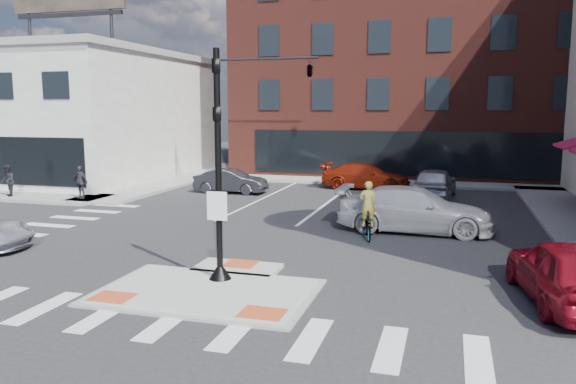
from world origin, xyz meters
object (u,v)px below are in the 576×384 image
(cyclist, at_px, (367,219))
(bg_car_red, at_px, (366,176))
(bg_car_silver, at_px, (435,183))
(pedestrian_a, at_px, (7,181))
(bg_car_dark, at_px, (231,181))
(red_sedan, at_px, (567,272))
(pedestrian_b, at_px, (80,182))
(white_pickup, at_px, (415,210))

(cyclist, bearing_deg, bg_car_red, -95.84)
(bg_car_red, distance_m, cyclist, 12.68)
(bg_car_silver, xyz_separation_m, bg_car_red, (-3.92, 2.61, -0.08))
(bg_car_silver, distance_m, bg_car_red, 4.71)
(bg_car_silver, bearing_deg, pedestrian_a, 21.24)
(bg_car_silver, bearing_deg, bg_car_red, -29.09)
(bg_car_dark, bearing_deg, pedestrian_a, 118.25)
(pedestrian_a, bearing_deg, red_sedan, 21.87)
(bg_car_dark, relative_size, pedestrian_a, 2.46)
(bg_car_silver, height_order, bg_car_red, bg_car_silver)
(bg_car_red, bearing_deg, pedestrian_b, 124.92)
(red_sedan, height_order, white_pickup, white_pickup)
(white_pickup, xyz_separation_m, cyclist, (-1.54, -1.68, -0.14))
(bg_car_dark, bearing_deg, cyclist, -134.66)
(cyclist, bearing_deg, red_sedan, 120.58)
(white_pickup, distance_m, bg_car_dark, 12.65)
(bg_car_dark, distance_m, bg_car_silver, 10.88)
(red_sedan, height_order, cyclist, cyclist)
(red_sedan, xyz_separation_m, cyclist, (-5.50, 5.47, -0.10))
(bg_car_red, xyz_separation_m, pedestrian_b, (-13.08, -8.33, 0.23))
(red_sedan, height_order, bg_car_red, red_sedan)
(red_sedan, xyz_separation_m, bg_car_red, (-7.42, 18.01, -0.06))
(cyclist, distance_m, pedestrian_b, 15.58)
(bg_car_dark, xyz_separation_m, cyclist, (8.83, -8.93, 0.04))
(pedestrian_a, bearing_deg, bg_car_red, 69.93)
(bg_car_dark, distance_m, bg_car_red, 7.80)
(bg_car_silver, xyz_separation_m, pedestrian_a, (-20.93, -6.28, 0.15))
(bg_car_dark, height_order, bg_car_silver, bg_car_silver)
(red_sedan, relative_size, bg_car_silver, 0.98)
(bg_car_silver, relative_size, bg_car_red, 0.94)
(bg_car_red, relative_size, pedestrian_b, 3.11)
(bg_car_dark, height_order, cyclist, cyclist)
(bg_car_silver, bearing_deg, pedestrian_b, 23.16)
(bg_car_red, bearing_deg, bg_car_dark, 119.98)
(red_sedan, xyz_separation_m, pedestrian_a, (-24.43, 9.12, 0.16))
(bg_car_silver, height_order, pedestrian_b, pedestrian_b)
(red_sedan, distance_m, white_pickup, 8.18)
(bg_car_red, bearing_deg, red_sedan, -155.19)
(white_pickup, relative_size, pedestrian_b, 3.54)
(bg_car_dark, height_order, bg_car_red, bg_car_red)
(bg_car_silver, bearing_deg, white_pickup, 91.34)
(white_pickup, relative_size, cyclist, 2.78)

